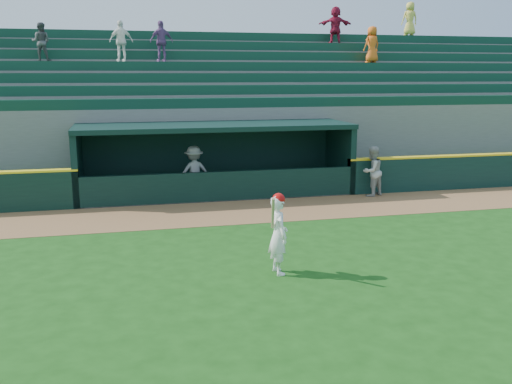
# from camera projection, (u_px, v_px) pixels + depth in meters

# --- Properties ---
(ground) EXTENTS (120.00, 120.00, 0.00)m
(ground) POSITION_uv_depth(u_px,v_px,m) (273.00, 263.00, 12.71)
(ground) COLOR #164611
(ground) RESTS_ON ground
(warning_track) EXTENTS (40.00, 3.00, 0.01)m
(warning_track) POSITION_uv_depth(u_px,v_px,m) (231.00, 212.00, 17.37)
(warning_track) COLOR brown
(warning_track) RESTS_ON ground
(dugout_player_front) EXTENTS (1.04, 0.96, 1.73)m
(dugout_player_front) POSITION_uv_depth(u_px,v_px,m) (372.00, 171.00, 19.55)
(dugout_player_front) COLOR #ADADA8
(dugout_player_front) RESTS_ON ground
(dugout_player_inside) EXTENTS (1.23, 0.84, 1.76)m
(dugout_player_inside) POSITION_uv_depth(u_px,v_px,m) (194.00, 172.00, 19.32)
(dugout_player_inside) COLOR gray
(dugout_player_inside) RESTS_ON ground
(dugout) EXTENTS (9.40, 2.80, 2.46)m
(dugout) POSITION_uv_depth(u_px,v_px,m) (214.00, 155.00, 20.06)
(dugout) COLOR slate
(dugout) RESTS_ON ground
(stands) EXTENTS (34.50, 6.25, 7.56)m
(stands) POSITION_uv_depth(u_px,v_px,m) (196.00, 116.00, 24.20)
(stands) COLOR slate
(stands) RESTS_ON ground
(batter_at_plate) EXTENTS (0.50, 0.80, 1.75)m
(batter_at_plate) POSITION_uv_depth(u_px,v_px,m) (278.00, 233.00, 11.91)
(batter_at_plate) COLOR white
(batter_at_plate) RESTS_ON ground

